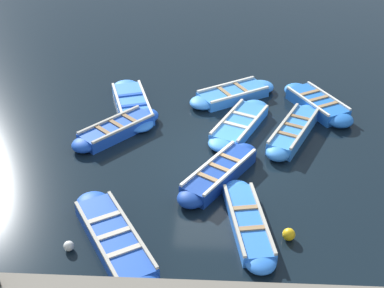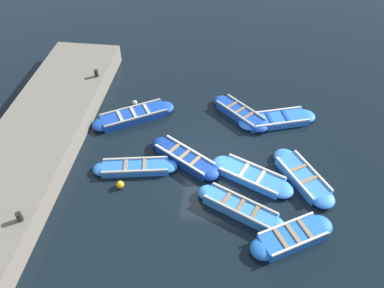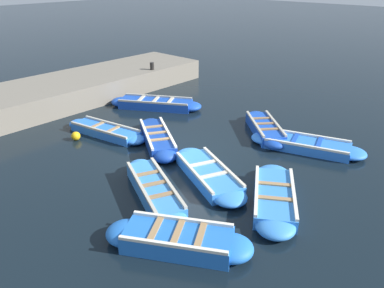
{
  "view_description": "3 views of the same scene",
  "coord_description": "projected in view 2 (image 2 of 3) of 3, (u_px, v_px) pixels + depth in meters",
  "views": [
    {
      "loc": [
        -13.14,
        0.09,
        8.95
      ],
      "look_at": [
        0.07,
        0.74,
        0.39
      ],
      "focal_mm": 50.0,
      "sensor_mm": 36.0,
      "label": 1
    },
    {
      "loc": [
        0.45,
        -10.76,
        11.53
      ],
      "look_at": [
        -0.91,
        0.76,
        0.23
      ],
      "focal_mm": 35.0,
      "sensor_mm": 36.0,
      "label": 2
    },
    {
      "loc": [
        7.54,
        -7.88,
        5.42
      ],
      "look_at": [
        0.35,
        0.07,
        0.41
      ],
      "focal_mm": 35.0,
      "sensor_mm": 36.0,
      "label": 3
    }
  ],
  "objects": [
    {
      "name": "boat_stern_in",
      "position": [
        292.0,
        237.0,
        12.93
      ],
      "size": [
        3.23,
        2.36,
        0.47
      ],
      "color": "blue",
      "rests_on": "ground"
    },
    {
      "name": "bollard_mid_north",
      "position": [
        96.0,
        73.0,
        18.5
      ],
      "size": [
        0.2,
        0.2,
        0.35
      ],
      "primitive_type": "cylinder",
      "color": "black",
      "rests_on": "quay_wall"
    },
    {
      "name": "boat_mid_row",
      "position": [
        303.0,
        177.0,
        14.93
      ],
      "size": [
        2.56,
        3.34,
        0.41
      ],
      "color": "#3884E0",
      "rests_on": "ground"
    },
    {
      "name": "boat_broadside",
      "position": [
        134.0,
        116.0,
        17.64
      ],
      "size": [
        3.88,
        2.79,
        0.42
      ],
      "color": "#1947B7",
      "rests_on": "ground"
    },
    {
      "name": "boat_alongside",
      "position": [
        240.0,
        113.0,
        17.76
      ],
      "size": [
        2.93,
        2.77,
        0.44
      ],
      "color": "#1947B7",
      "rests_on": "ground"
    },
    {
      "name": "ground_plane",
      "position": [
        211.0,
        162.0,
        15.74
      ],
      "size": [
        120.0,
        120.0,
        0.0
      ],
      "primitive_type": "plane",
      "color": "black"
    },
    {
      "name": "boat_near_quay",
      "position": [
        135.0,
        167.0,
        15.32
      ],
      "size": [
        3.54,
        1.31,
        0.36
      ],
      "color": "blue",
      "rests_on": "ground"
    },
    {
      "name": "buoy_yellow_far",
      "position": [
        135.0,
        103.0,
        18.44
      ],
      "size": [
        0.25,
        0.25,
        0.25
      ],
      "primitive_type": "sphere",
      "color": "silver",
      "rests_on": "ground"
    },
    {
      "name": "boat_drifting",
      "position": [
        185.0,
        158.0,
        15.64
      ],
      "size": [
        3.29,
        2.48,
        0.46
      ],
      "color": "navy",
      "rests_on": "ground"
    },
    {
      "name": "quay_wall",
      "position": [
        37.0,
        140.0,
        16.03
      ],
      "size": [
        3.55,
        14.69,
        0.96
      ],
      "color": "slate",
      "rests_on": "ground"
    },
    {
      "name": "boat_tucked",
      "position": [
        252.0,
        176.0,
        14.98
      ],
      "size": [
        3.55,
        2.28,
        0.37
      ],
      "color": "#3884E0",
      "rests_on": "ground"
    },
    {
      "name": "boat_centre",
      "position": [
        277.0,
        120.0,
        17.48
      ],
      "size": [
        3.83,
        2.02,
        0.37
      ],
      "color": "blue",
      "rests_on": "ground"
    },
    {
      "name": "buoy_orange_near",
      "position": [
        120.0,
        185.0,
        14.66
      ],
      "size": [
        0.31,
        0.31,
        0.31
      ],
      "primitive_type": "sphere",
      "color": "#EAB214",
      "rests_on": "ground"
    },
    {
      "name": "bollard_north",
      "position": [
        19.0,
        217.0,
        12.42
      ],
      "size": [
        0.2,
        0.2,
        0.35
      ],
      "primitive_type": "cylinder",
      "color": "black",
      "rests_on": "quay_wall"
    },
    {
      "name": "boat_far_corner",
      "position": [
        240.0,
        208.0,
        13.8
      ],
      "size": [
        3.47,
        2.15,
        0.46
      ],
      "color": "#3884E0",
      "rests_on": "ground"
    }
  ]
}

